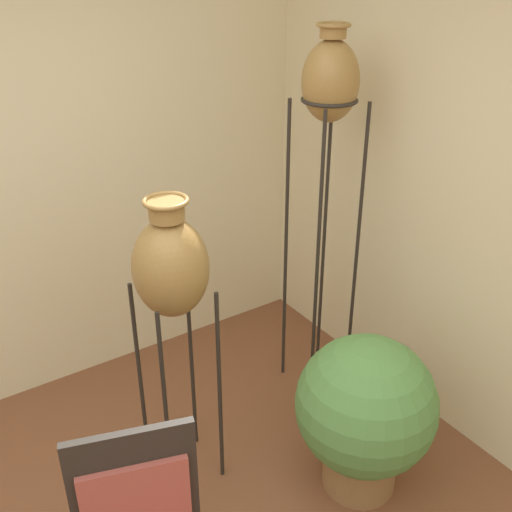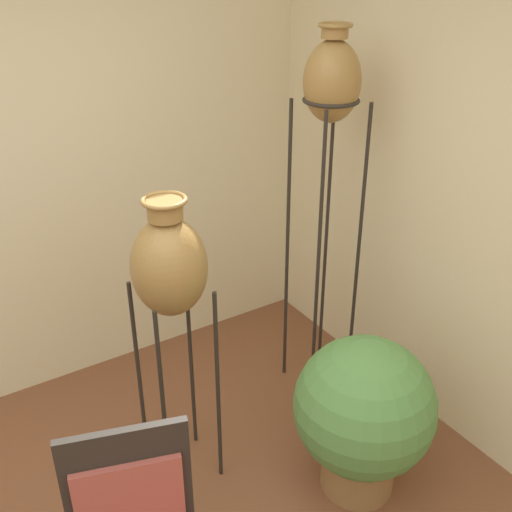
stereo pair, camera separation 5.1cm
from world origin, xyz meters
name	(u,v)px [view 2 (the right image)]	position (x,y,z in m)	size (l,w,h in m)	color
vase_stand_tall	(331,94)	(1.64, 1.14, 1.75)	(0.30, 0.30, 2.08)	#28231E
vase_stand_medium	(169,269)	(0.62, 0.93, 1.17)	(0.33, 0.33, 1.49)	#28231E
potted_plant	(363,413)	(1.30, 0.37, 0.46)	(0.67, 0.67, 0.83)	olive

